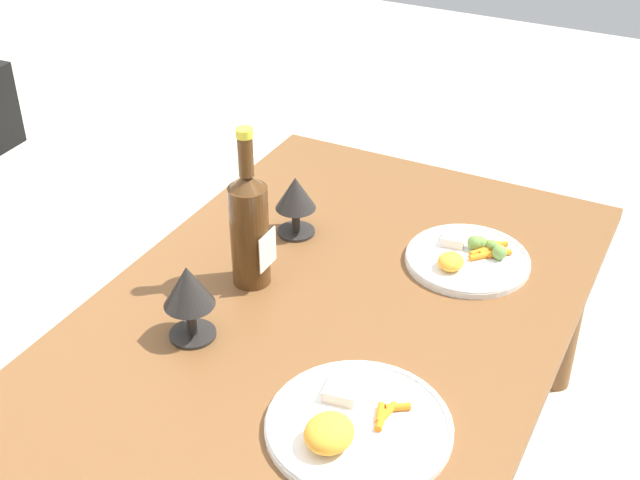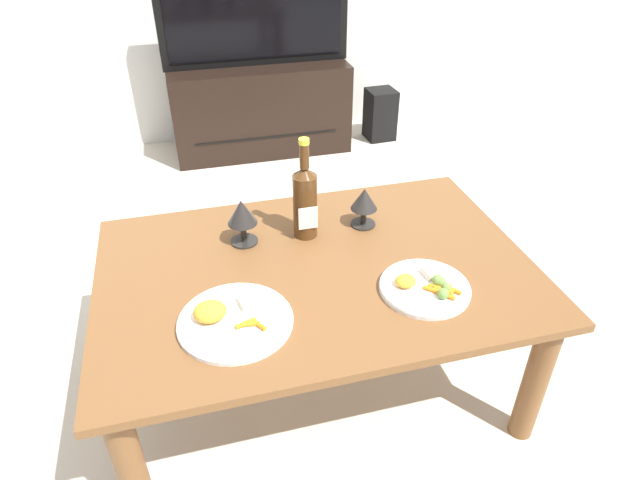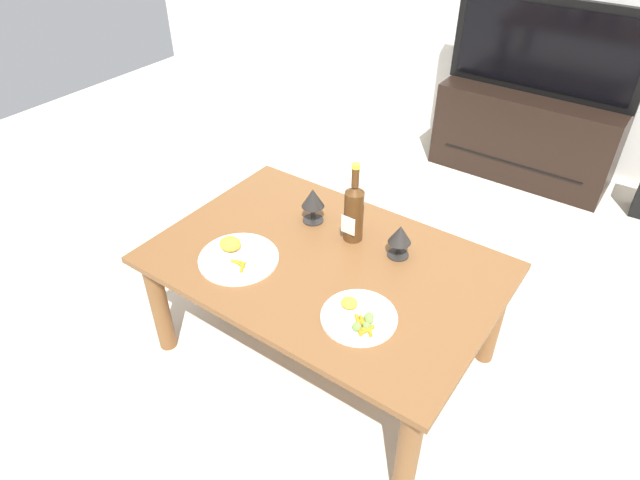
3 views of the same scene
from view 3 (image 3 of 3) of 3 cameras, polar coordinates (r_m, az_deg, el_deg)
ground_plane at (r=2.30m, az=0.44°, el=-11.37°), size 6.40×6.40×0.00m
dining_table at (r=2.02m, az=0.50°, el=-3.78°), size 1.22×0.82×0.48m
tv_stand at (r=3.54m, az=20.56°, el=10.24°), size 1.02×0.41×0.51m
tv_screen at (r=3.36m, az=22.50°, el=17.97°), size 1.04×0.05×0.51m
wine_bottle at (r=2.01m, az=3.54°, el=3.07°), size 0.07×0.07×0.32m
goblet_left at (r=2.12m, az=-0.74°, el=4.21°), size 0.09×0.09×0.14m
goblet_right at (r=1.96m, az=8.29°, el=0.40°), size 0.08×0.08×0.13m
dinner_plate_left at (r=1.99m, az=-8.49°, el=-1.65°), size 0.29×0.29×0.06m
dinner_plate_right at (r=1.75m, az=4.13°, el=-7.90°), size 0.25×0.25×0.04m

